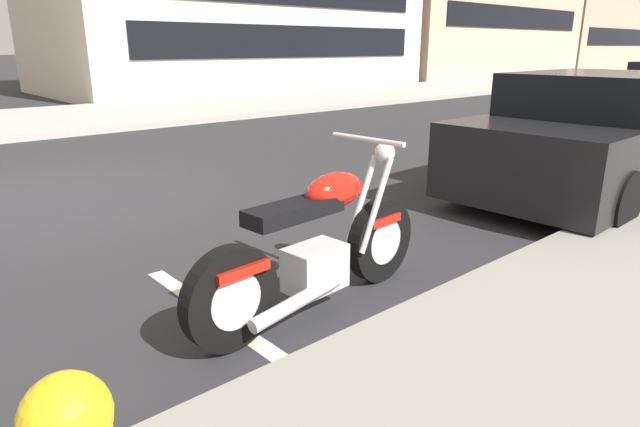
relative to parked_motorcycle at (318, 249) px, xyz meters
The scene contains 6 objects.
ground_plane 4.19m from the parked_motorcycle, 97.94° to the left, with size 260.00×260.00×0.00m, color #28282B.
sidewalk_far_curb 15.98m from the parked_motorcycle, 44.35° to the left, with size 120.00×5.00×0.14m, color #ADA89E.
parking_stall_stripe 0.74m from the parked_motorcycle, 161.68° to the left, with size 0.12×2.20×0.01m, color silver.
parked_motorcycle is the anchor object (origin of this frame).
parked_car_behind_motorcycle 4.47m from the parked_motorcycle, ahead, with size 4.17×1.90×1.42m.
townhouse_corner_block 54.89m from the parked_motorcycle, 20.67° to the left, with size 10.58×11.71×11.41m.
Camera 1 is at (-1.60, -6.63, 1.70)m, focal length 30.25 mm.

